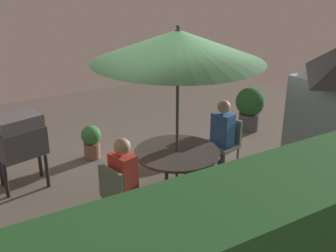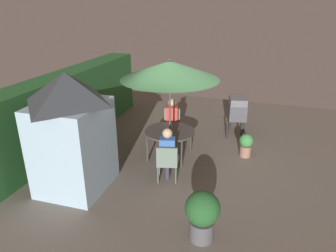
% 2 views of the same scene
% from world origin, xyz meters
% --- Properties ---
extents(ground_plane, '(11.00, 11.00, 0.00)m').
position_xyz_m(ground_plane, '(0.00, 0.00, 0.00)').
color(ground_plane, '#6B6056').
extents(hedge_backdrop, '(6.99, 0.78, 2.00)m').
position_xyz_m(hedge_backdrop, '(0.00, 3.50, 1.00)').
color(hedge_backdrop, '#28602D').
rests_on(hedge_backdrop, ground).
extents(garden_shed, '(1.60, 1.45, 2.56)m').
position_xyz_m(garden_shed, '(-1.97, 1.96, 1.31)').
color(garden_shed, '#9EBCD1').
rests_on(garden_shed, ground).
extents(patio_table, '(1.28, 1.28, 0.73)m').
position_xyz_m(patio_table, '(0.02, 0.46, 0.68)').
color(patio_table, '#47423D').
rests_on(patio_table, ground).
extents(patio_umbrella, '(2.40, 2.40, 2.58)m').
position_xyz_m(patio_umbrella, '(0.02, 0.46, 2.30)').
color(patio_umbrella, '#4C4C51').
rests_on(patio_umbrella, ground).
extents(bbq_grill, '(0.80, 0.65, 1.20)m').
position_xyz_m(bbq_grill, '(1.96, -1.00, 0.85)').
color(bbq_grill, '#47474C').
rests_on(bbq_grill, ground).
extents(chair_near_shed, '(0.57, 0.56, 0.90)m').
position_xyz_m(chair_near_shed, '(1.10, 0.76, 0.52)').
color(chair_near_shed, slate).
rests_on(chair_near_shed, ground).
extents(chair_far_side, '(0.57, 0.57, 0.90)m').
position_xyz_m(chair_far_side, '(-1.15, 0.14, 0.52)').
color(chair_far_side, slate).
rests_on(chair_far_side, ground).
extents(potted_plant_by_shed, '(0.60, 0.60, 0.92)m').
position_xyz_m(potted_plant_by_shed, '(-2.71, -1.01, 0.52)').
color(potted_plant_by_shed, '#4C4C51').
rests_on(potted_plant_by_shed, ground).
extents(potted_plant_by_grill, '(0.36, 0.36, 0.63)m').
position_xyz_m(potted_plant_by_grill, '(0.66, -1.42, 0.34)').
color(potted_plant_by_grill, '#936651').
rests_on(potted_plant_by_grill, ground).
extents(person_in_red, '(0.32, 0.39, 1.26)m').
position_xyz_m(person_in_red, '(1.02, 0.73, 0.78)').
color(person_in_red, '#CC3D33').
rests_on(person_in_red, ground).
extents(person_in_blue, '(0.32, 0.39, 1.26)m').
position_xyz_m(person_in_blue, '(-1.07, 0.16, 0.78)').
color(person_in_blue, '#3866B2').
rests_on(person_in_blue, ground).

